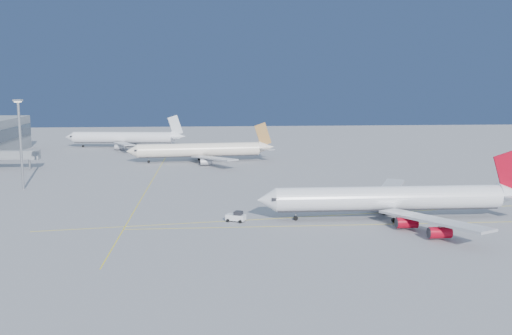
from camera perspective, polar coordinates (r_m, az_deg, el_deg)
name	(u,v)px	position (r m, az deg, el deg)	size (l,w,h in m)	color
ground	(298,211)	(140.11, 4.21, -4.38)	(500.00, 500.00, 0.00)	slate
jet_bridge	(9,155)	(220.81, -23.51, 1.15)	(23.60, 3.60, 6.90)	gray
taxiway_lines	(237,206)	(144.89, -1.94, -3.91)	(118.86, 140.00, 0.02)	yellow
airliner_virgin	(394,199)	(135.44, 13.65, -3.04)	(63.15, 56.92, 15.63)	white
airliner_etihad	(202,150)	(222.59, -5.41, 1.76)	(57.63, 52.98, 15.03)	white
airliner_third	(125,138)	(274.53, -12.93, 2.94)	(57.08, 52.35, 15.31)	white
pushback_tug	(236,217)	(129.75, -1.99, -4.94)	(4.79, 3.91, 2.41)	white
light_mast	(20,137)	(178.18, -22.51, 2.85)	(2.26, 2.26, 26.17)	gray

